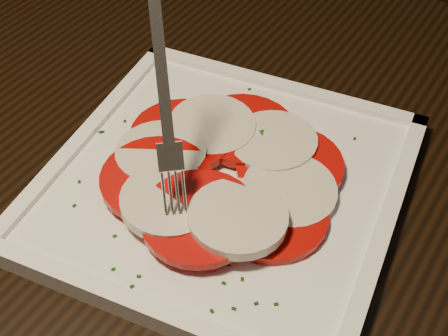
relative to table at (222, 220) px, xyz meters
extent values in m
cube|color=black|center=(0.00, 0.00, 0.08)|extent=(1.25, 0.87, 0.04)
cylinder|color=black|center=(-0.52, 0.37, -0.30)|extent=(0.06, 0.06, 0.71)
cylinder|color=black|center=(0.02, 0.50, -0.45)|extent=(0.04, 0.04, 0.41)
cylinder|color=black|center=(-0.03, 0.86, -0.45)|extent=(0.04, 0.04, 0.41)
cube|color=white|center=(0.02, -0.04, 0.11)|extent=(0.34, 0.34, 0.01)
cylinder|color=#B80504|center=(0.08, -0.06, 0.12)|extent=(0.10, 0.10, 0.01)
cylinder|color=beige|center=(0.09, -0.03, 0.12)|extent=(0.09, 0.09, 0.02)
cylinder|color=#B80504|center=(0.07, 0.00, 0.12)|extent=(0.10, 0.10, 0.01)
cylinder|color=beige|center=(0.05, 0.02, 0.12)|extent=(0.09, 0.09, 0.01)
cylinder|color=#B80504|center=(0.01, 0.02, 0.12)|extent=(0.10, 0.10, 0.01)
cylinder|color=beige|center=(-0.02, 0.01, 0.12)|extent=(0.09, 0.09, 0.01)
cylinder|color=#B80504|center=(-0.03, -0.02, 0.13)|extent=(0.10, 0.10, 0.01)
cylinder|color=beige|center=(-0.04, -0.05, 0.13)|extent=(0.09, 0.09, 0.01)
cylinder|color=#B80504|center=(-0.02, -0.08, 0.13)|extent=(0.10, 0.10, 0.01)
cylinder|color=beige|center=(0.00, -0.10, 0.13)|extent=(0.09, 0.09, 0.02)
cylinder|color=#B80504|center=(0.03, -0.10, 0.13)|extent=(0.10, 0.10, 0.01)
cylinder|color=beige|center=(0.06, -0.09, 0.13)|extent=(0.09, 0.09, 0.01)
cube|color=#165A0F|center=(-0.05, -0.07, 0.12)|extent=(0.03, 0.01, 0.00)
cube|color=#165A0F|center=(-0.01, 0.00, 0.12)|extent=(0.03, 0.03, 0.00)
cube|color=#165A0F|center=(-0.03, -0.06, 0.12)|extent=(0.03, 0.01, 0.00)
cube|color=#165A0F|center=(0.01, -0.10, 0.12)|extent=(0.04, 0.03, 0.00)
cube|color=#165A0F|center=(-0.02, -0.09, 0.12)|extent=(0.02, 0.04, 0.00)
cube|color=#165A0F|center=(-0.05, -0.07, 0.12)|extent=(0.04, 0.04, 0.01)
cube|color=#165A0F|center=(0.05, 0.04, 0.12)|extent=(0.04, 0.04, 0.01)
cube|color=#0B3509|center=(-0.04, 0.05, 0.11)|extent=(0.00, 0.00, 0.00)
cube|color=#0B3509|center=(0.02, -0.17, 0.11)|extent=(0.00, 0.00, 0.00)
cube|color=#0B3509|center=(-0.11, -0.04, 0.11)|extent=(0.00, 0.00, 0.00)
cube|color=#0B3509|center=(-0.02, 0.09, 0.11)|extent=(0.00, 0.00, 0.00)
cube|color=#0B3509|center=(-0.02, -0.14, 0.11)|extent=(0.00, 0.00, 0.00)
cube|color=#0B3509|center=(0.11, 0.01, 0.11)|extent=(0.00, 0.00, 0.00)
cube|color=#0B3509|center=(-0.10, -0.02, 0.11)|extent=(0.00, 0.00, 0.00)
cube|color=#0B3509|center=(0.00, -0.17, 0.11)|extent=(0.00, 0.00, 0.00)
cube|color=#0B3509|center=(0.07, -0.12, 0.11)|extent=(0.00, 0.00, 0.00)
cube|color=#0B3509|center=(-0.09, 0.00, 0.11)|extent=(0.00, 0.00, 0.00)
cube|color=#0B3509|center=(0.12, -0.14, 0.11)|extent=(0.00, 0.00, 0.00)
cube|color=#0B3509|center=(0.08, -0.14, 0.11)|extent=(0.00, 0.00, 0.00)
cube|color=#0B3509|center=(0.09, -0.13, 0.11)|extent=(0.00, 0.00, 0.00)
cube|color=#0B3509|center=(0.08, -0.16, 0.11)|extent=(0.00, 0.00, 0.00)
cube|color=#0B3509|center=(0.02, -0.18, 0.11)|extent=(0.00, 0.00, 0.00)
cube|color=#0B3509|center=(0.02, 0.07, 0.11)|extent=(0.00, 0.00, 0.00)
cube|color=#0B3509|center=(-0.09, -0.01, 0.11)|extent=(0.00, 0.00, 0.00)
cube|color=#0B3509|center=(-0.02, -0.13, 0.11)|extent=(0.00, 0.00, 0.00)
cube|color=#0B3509|center=(-0.07, 0.03, 0.11)|extent=(0.00, 0.00, 0.00)
cube|color=#0B3509|center=(-0.09, -0.11, 0.11)|extent=(0.00, 0.00, 0.00)
cube|color=#0B3509|center=(0.11, -0.14, 0.11)|extent=(0.00, 0.00, 0.00)
cube|color=#0B3509|center=(-0.08, -0.13, 0.11)|extent=(0.00, 0.00, 0.00)
cube|color=#0B3509|center=(-0.07, 0.03, 0.11)|extent=(0.00, 0.00, 0.00)
cube|color=#0B3509|center=(0.10, -0.15, 0.11)|extent=(0.00, 0.00, 0.00)
cube|color=#0B3509|center=(0.11, 0.07, 0.11)|extent=(0.00, 0.00, 0.00)
cube|color=#0B3509|center=(0.08, 0.06, 0.11)|extent=(0.00, 0.00, 0.00)
cube|color=#0B3509|center=(-0.07, -0.03, 0.11)|extent=(0.00, 0.00, 0.00)
cube|color=#0B3509|center=(-0.11, -0.04, 0.11)|extent=(0.00, 0.00, 0.00)
cube|color=#0B3509|center=(0.11, 0.03, 0.11)|extent=(0.00, 0.00, 0.00)
camera|label=1|loc=(0.22, -0.38, 0.53)|focal=50.00mm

